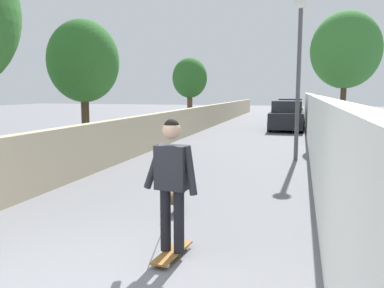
{
  "coord_description": "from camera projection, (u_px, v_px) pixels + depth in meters",
  "views": [
    {
      "loc": [
        -3.01,
        -2.3,
        2.03
      ],
      "look_at": [
        4.31,
        -0.25,
        1.0
      ],
      "focal_mm": 36.43,
      "sensor_mm": 36.0,
      "label": 1
    }
  ],
  "objects": [
    {
      "name": "ground_plane",
      "position": [
        246.0,
        138.0,
        17.12
      ],
      "size": [
        80.0,
        80.0,
        0.0
      ],
      "primitive_type": "plane",
      "color": "slate"
    },
    {
      "name": "car_near",
      "position": [
        287.0,
        116.0,
        20.67
      ],
      "size": [
        4.17,
        1.8,
        1.54
      ],
      "color": "black",
      "rests_on": "ground"
    },
    {
      "name": "wall_left",
      "position": [
        172.0,
        126.0,
        15.86
      ],
      "size": [
        48.0,
        0.3,
        1.24
      ],
      "primitive_type": "cube",
      "color": "tan",
      "rests_on": "ground"
    },
    {
      "name": "tree_right_mid",
      "position": [
        346.0,
        50.0,
        14.67
      ],
      "size": [
        2.59,
        2.59,
        5.02
      ],
      "color": "#473523",
      "rests_on": "ground"
    },
    {
      "name": "tree_left_far",
      "position": [
        83.0,
        62.0,
        11.6
      ],
      "size": [
        2.12,
        2.12,
        4.14
      ],
      "color": "#473523",
      "rests_on": "ground"
    },
    {
      "name": "tree_left_near",
      "position": [
        190.0,
        78.0,
        22.58
      ],
      "size": [
        2.02,
        2.02,
        3.96
      ],
      "color": "brown",
      "rests_on": "ground"
    },
    {
      "name": "person_skateboarder",
      "position": [
        172.0,
        175.0,
        4.65
      ],
      "size": [
        0.27,
        0.72,
        1.63
      ],
      "color": "black",
      "rests_on": "skateboard"
    },
    {
      "name": "fence_right",
      "position": [
        313.0,
        121.0,
        14.35
      ],
      "size": [
        48.0,
        0.3,
        1.9
      ],
      "primitive_type": "cube",
      "color": "white",
      "rests_on": "ground"
    },
    {
      "name": "car_far",
      "position": [
        290.0,
        111.0,
        26.57
      ],
      "size": [
        4.13,
        1.8,
        1.54
      ],
      "color": "#336B38",
      "rests_on": "ground"
    },
    {
      "name": "lamp_post",
      "position": [
        299.0,
        51.0,
        11.17
      ],
      "size": [
        0.36,
        0.36,
        4.71
      ],
      "color": "#4C4C51",
      "rests_on": "ground"
    },
    {
      "name": "dog",
      "position": [
        176.0,
        197.0,
        6.5
      ],
      "size": [
        1.98,
        0.65,
        1.06
      ],
      "color": "brown",
      "rests_on": "ground"
    },
    {
      "name": "skateboard",
      "position": [
        172.0,
        252.0,
        4.78
      ],
      "size": [
        0.82,
        0.3,
        0.08
      ],
      "color": "brown",
      "rests_on": "ground"
    }
  ]
}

